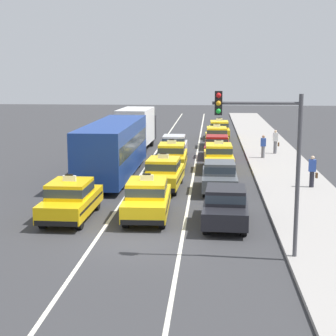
{
  "coord_description": "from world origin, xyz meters",
  "views": [
    {
      "loc": [
        2.63,
        -19.04,
        6.23
      ],
      "look_at": [
        0.45,
        8.2,
        1.3
      ],
      "focal_mm": 58.06,
      "sensor_mm": 36.0,
      "label": 1
    }
  ],
  "objects": [
    {
      "name": "ground_plane",
      "position": [
        0.0,
        0.0,
        0.0
      ],
      "size": [
        160.0,
        160.0,
        0.0
      ],
      "primitive_type": "plane",
      "color": "#353538"
    },
    {
      "name": "lane_stripe_left_center",
      "position": [
        -1.6,
        20.0,
        0.0
      ],
      "size": [
        0.14,
        80.0,
        0.01
      ],
      "primitive_type": "cube",
      "color": "silver",
      "rests_on": "ground"
    },
    {
      "name": "lane_stripe_center_right",
      "position": [
        1.6,
        20.0,
        0.0
      ],
      "size": [
        0.14,
        80.0,
        0.01
      ],
      "primitive_type": "cube",
      "color": "silver",
      "rests_on": "ground"
    },
    {
      "name": "sidewalk_curb",
      "position": [
        7.2,
        15.0,
        0.07
      ],
      "size": [
        4.0,
        90.0,
        0.15
      ],
      "primitive_type": "cube",
      "color": "#9E9993",
      "rests_on": "ground"
    },
    {
      "name": "taxi_left_nearest",
      "position": [
        -3.25,
        2.89,
        0.88
      ],
      "size": [
        1.87,
        4.58,
        1.96
      ],
      "color": "black",
      "rests_on": "ground"
    },
    {
      "name": "bus_left_second",
      "position": [
        -3.08,
        12.19,
        1.82
      ],
      "size": [
        2.53,
        11.2,
        3.22
      ],
      "color": "black",
      "rests_on": "ground"
    },
    {
      "name": "box_truck_left_third",
      "position": [
        -3.28,
        23.92,
        1.78
      ],
      "size": [
        2.48,
        7.03,
        3.27
      ],
      "color": "black",
      "rests_on": "ground"
    },
    {
      "name": "taxi_center_nearest",
      "position": [
        -0.04,
        3.3,
        0.88
      ],
      "size": [
        1.93,
        4.61,
        1.96
      ],
      "color": "black",
      "rests_on": "ground"
    },
    {
      "name": "taxi_center_second",
      "position": [
        0.15,
        9.1,
        0.88
      ],
      "size": [
        2.0,
        4.63,
        1.96
      ],
      "color": "black",
      "rests_on": "ground"
    },
    {
      "name": "taxi_center_third",
      "position": [
        0.16,
        14.92,
        0.88
      ],
      "size": [
        1.85,
        4.57,
        1.96
      ],
      "color": "black",
      "rests_on": "ground"
    },
    {
      "name": "sedan_center_fourth",
      "position": [
        -0.04,
        20.04,
        0.85
      ],
      "size": [
        1.77,
        4.3,
        1.58
      ],
      "color": "black",
      "rests_on": "ground"
    },
    {
      "name": "sedan_right_nearest",
      "position": [
        3.26,
        2.51,
        0.85
      ],
      "size": [
        1.92,
        4.36,
        1.58
      ],
      "color": "black",
      "rests_on": "ground"
    },
    {
      "name": "sedan_right_second",
      "position": [
        3.1,
        8.74,
        0.85
      ],
      "size": [
        1.77,
        4.3,
        1.58
      ],
      "color": "black",
      "rests_on": "ground"
    },
    {
      "name": "taxi_right_third",
      "position": [
        3.12,
        14.96,
        0.88
      ],
      "size": [
        1.9,
        4.59,
        1.96
      ],
      "color": "black",
      "rests_on": "ground"
    },
    {
      "name": "sedan_right_fourth",
      "position": [
        3.07,
        20.09,
        0.85
      ],
      "size": [
        1.84,
        4.33,
        1.58
      ],
      "color": "black",
      "rests_on": "ground"
    },
    {
      "name": "taxi_right_fifth",
      "position": [
        3.09,
        25.28,
        0.88
      ],
      "size": [
        1.89,
        4.59,
        1.96
      ],
      "color": "black",
      "rests_on": "ground"
    },
    {
      "name": "taxi_right_sixth",
      "position": [
        3.37,
        30.82,
        0.88
      ],
      "size": [
        1.88,
        4.58,
        1.96
      ],
      "color": "black",
      "rests_on": "ground"
    },
    {
      "name": "pedestrian_near_crosswalk",
      "position": [
        7.97,
        9.51,
        0.99
      ],
      "size": [
        0.47,
        0.24,
        1.68
      ],
      "color": "#23232D",
      "rests_on": "sidewalk_curb"
    },
    {
      "name": "pedestrian_mid_block",
      "position": [
        6.3,
        19.15,
        0.96
      ],
      "size": [
        0.36,
        0.24,
        1.6
      ],
      "color": "slate",
      "rests_on": "sidewalk_curb"
    },
    {
      "name": "pedestrian_by_storefront",
      "position": [
        7.39,
        21.28,
        1.03
      ],
      "size": [
        0.47,
        0.24,
        1.74
      ],
      "color": "slate",
      "rests_on": "sidewalk_curb"
    },
    {
      "name": "traffic_light_pole",
      "position": [
        4.49,
        -1.55,
        3.82
      ],
      "size": [
        2.87,
        0.33,
        5.58
      ],
      "color": "#47474C",
      "rests_on": "ground"
    }
  ]
}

